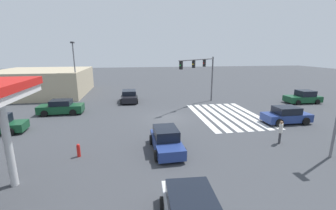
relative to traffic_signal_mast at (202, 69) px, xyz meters
name	(u,v)px	position (x,y,z in m)	size (l,w,h in m)	color
ground_plane	(168,118)	(-4.94, 4.94, -4.40)	(144.23, 144.23, 0.00)	#3D3F44
crosswalk_markings	(227,115)	(-4.94, -1.34, -4.40)	(9.93, 6.30, 0.01)	silver
traffic_signal_mast	(202,69)	(0.00, 0.00, 0.00)	(5.83, 5.83, 5.82)	#47474C
car_0	(61,107)	(-1.60, 15.94, -3.70)	(2.09, 4.48, 1.52)	#144728
car_1	(166,140)	(-12.33, 6.24, -3.70)	(4.17, 2.06, 1.53)	navy
car_2	(303,97)	(-1.01, -13.39, -3.68)	(2.30, 4.37, 1.62)	#144728
car_3	(286,115)	(-8.18, -5.70, -3.68)	(2.10, 4.30, 1.54)	navy
car_5	(129,96)	(3.22, 8.82, -3.69)	(4.12, 2.20, 1.49)	black
corner_building	(43,82)	(10.68, 21.84, -2.52)	(12.74, 12.74, 3.76)	tan
pedestrian	(281,131)	(-12.45, -2.08, -3.45)	(0.41, 0.41, 1.70)	#38383D
street_light_pole_b	(75,66)	(5.18, 15.77, 0.24)	(0.80, 0.36, 7.70)	slate
fire_hydrant	(79,150)	(-12.36, 11.89, -3.98)	(0.22, 0.22, 0.86)	red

